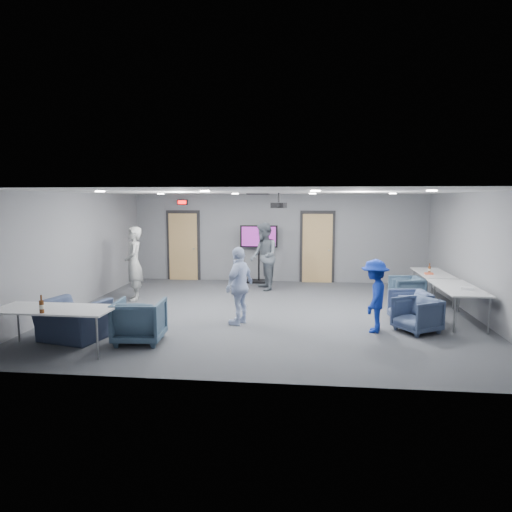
# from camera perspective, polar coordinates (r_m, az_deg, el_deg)

# --- Properties ---
(floor) EXTENTS (9.00, 9.00, 0.00)m
(floor) POSITION_cam_1_polar(r_m,az_deg,el_deg) (10.39, 1.42, -7.05)
(floor) COLOR #3A3D42
(floor) RESTS_ON ground
(ceiling) EXTENTS (9.00, 9.00, 0.00)m
(ceiling) POSITION_cam_1_polar(r_m,az_deg,el_deg) (10.08, 1.47, 8.01)
(ceiling) COLOR silver
(ceiling) RESTS_ON wall_back
(wall_back) EXTENTS (9.00, 0.02, 2.70)m
(wall_back) POSITION_cam_1_polar(r_m,az_deg,el_deg) (14.12, 2.80, 2.25)
(wall_back) COLOR slate
(wall_back) RESTS_ON floor
(wall_front) EXTENTS (9.00, 0.02, 2.70)m
(wall_front) POSITION_cam_1_polar(r_m,az_deg,el_deg) (6.21, -1.65, -3.92)
(wall_front) COLOR slate
(wall_front) RESTS_ON floor
(wall_left) EXTENTS (0.02, 8.00, 2.70)m
(wall_left) POSITION_cam_1_polar(r_m,az_deg,el_deg) (11.43, -21.65, 0.63)
(wall_left) COLOR slate
(wall_left) RESTS_ON floor
(wall_right) EXTENTS (0.02, 8.00, 2.70)m
(wall_right) POSITION_cam_1_polar(r_m,az_deg,el_deg) (10.75, 26.09, 0.03)
(wall_right) COLOR slate
(wall_right) RESTS_ON floor
(door_left) EXTENTS (1.06, 0.17, 2.24)m
(door_left) POSITION_cam_1_polar(r_m,az_deg,el_deg) (14.59, -9.06, 1.22)
(door_left) COLOR black
(door_left) RESTS_ON wall_back
(door_right) EXTENTS (1.06, 0.17, 2.24)m
(door_right) POSITION_cam_1_polar(r_m,az_deg,el_deg) (14.08, 7.67, 1.03)
(door_right) COLOR black
(door_right) RESTS_ON wall_back
(exit_sign) EXTENTS (0.32, 0.08, 0.16)m
(exit_sign) POSITION_cam_1_polar(r_m,az_deg,el_deg) (14.49, -9.19, 6.65)
(exit_sign) COLOR black
(exit_sign) RESTS_ON wall_back
(hvac_diffuser) EXTENTS (0.60, 0.60, 0.03)m
(hvac_diffuser) POSITION_cam_1_polar(r_m,az_deg,el_deg) (12.91, 0.28, 7.74)
(hvac_diffuser) COLOR black
(hvac_diffuser) RESTS_ON ceiling
(downlights) EXTENTS (6.18, 3.78, 0.02)m
(downlights) POSITION_cam_1_polar(r_m,az_deg,el_deg) (10.08, 1.47, 7.93)
(downlights) COLOR white
(downlights) RESTS_ON ceiling
(person_a) EXTENTS (0.66, 0.79, 1.86)m
(person_a) POSITION_cam_1_polar(r_m,az_deg,el_deg) (11.87, -15.02, -0.93)
(person_a) COLOR #959895
(person_a) RESTS_ON floor
(person_b) EXTENTS (0.97, 1.10, 1.90)m
(person_b) POSITION_cam_1_polar(r_m,az_deg,el_deg) (12.76, 0.97, -0.05)
(person_b) COLOR #575F68
(person_b) RESTS_ON floor
(person_c) EXTENTS (0.72, 1.01, 1.59)m
(person_c) POSITION_cam_1_polar(r_m,az_deg,el_deg) (9.29, -2.07, -3.73)
(person_c) COLOR silver
(person_c) RESTS_ON floor
(person_d) EXTENTS (0.75, 1.02, 1.41)m
(person_d) POSITION_cam_1_polar(r_m,az_deg,el_deg) (9.04, 14.60, -4.84)
(person_d) COLOR navy
(person_d) RESTS_ON floor
(chair_right_a) EXTENTS (0.81, 0.79, 0.67)m
(chair_right_a) POSITION_cam_1_polar(r_m,az_deg,el_deg) (11.72, 18.29, -4.09)
(chair_right_a) COLOR #35495D
(chair_right_a) RESTS_ON floor
(chair_right_b) EXTENTS (0.82, 0.80, 0.67)m
(chair_right_b) POSITION_cam_1_polar(r_m,az_deg,el_deg) (9.98, 18.62, -6.03)
(chair_right_b) COLOR #3E4B6C
(chair_right_b) RESTS_ON floor
(chair_right_c) EXTENTS (0.99, 0.99, 0.66)m
(chair_right_c) POSITION_cam_1_polar(r_m,az_deg,el_deg) (9.35, 19.48, -6.97)
(chair_right_c) COLOR #3A4764
(chair_right_c) RESTS_ON floor
(chair_front_a) EXTENTS (0.89, 0.92, 0.78)m
(chair_front_a) POSITION_cam_1_polar(r_m,az_deg,el_deg) (8.46, -14.35, -7.86)
(chair_front_a) COLOR #374B5F
(chair_front_a) RESTS_ON floor
(chair_front_b) EXTENTS (1.30, 1.20, 0.72)m
(chair_front_b) POSITION_cam_1_polar(r_m,az_deg,el_deg) (8.98, -22.02, -7.46)
(chair_front_b) COLOR #323D57
(chair_front_b) RESTS_ON floor
(table_right_a) EXTENTS (0.71, 1.71, 0.73)m
(table_right_a) POSITION_cam_1_polar(r_m,az_deg,el_deg) (12.17, 21.22, -2.16)
(table_right_a) COLOR silver
(table_right_a) RESTS_ON floor
(table_right_b) EXTENTS (0.79, 1.88, 0.73)m
(table_right_b) POSITION_cam_1_polar(r_m,az_deg,el_deg) (10.37, 23.91, -3.79)
(table_right_b) COLOR silver
(table_right_b) RESTS_ON floor
(table_front_left) EXTENTS (1.99, 0.86, 0.73)m
(table_front_left) POSITION_cam_1_polar(r_m,az_deg,el_deg) (8.39, -23.88, -6.25)
(table_front_left) COLOR silver
(table_front_left) RESTS_ON floor
(bottle_front) EXTENTS (0.08, 0.08, 0.29)m
(bottle_front) POSITION_cam_1_polar(r_m,az_deg,el_deg) (8.09, -25.22, -5.72)
(bottle_front) COLOR #54280E
(bottle_front) RESTS_ON table_front_left
(bottle_right) EXTENTS (0.07, 0.07, 0.26)m
(bottle_right) POSITION_cam_1_polar(r_m,az_deg,el_deg) (11.98, 20.87, -1.60)
(bottle_right) COLOR #54280E
(bottle_right) RESTS_ON table_right_a
(snack_box) EXTENTS (0.19, 0.13, 0.04)m
(snack_box) POSITION_cam_1_polar(r_m,az_deg,el_deg) (11.83, 20.79, -2.06)
(snack_box) COLOR #CD5433
(snack_box) RESTS_ON table_right_a
(wrapper) EXTENTS (0.27, 0.22, 0.05)m
(wrapper) POSITION_cam_1_polar(r_m,az_deg,el_deg) (10.15, 24.88, -3.68)
(wrapper) COLOR silver
(wrapper) RESTS_ON table_right_b
(tv_stand) EXTENTS (1.15, 0.55, 1.76)m
(tv_stand) POSITION_cam_1_polar(r_m,az_deg,el_deg) (13.95, 0.35, 0.74)
(tv_stand) COLOR black
(tv_stand) RESTS_ON floor
(projector) EXTENTS (0.38, 0.35, 0.35)m
(projector) POSITION_cam_1_polar(r_m,az_deg,el_deg) (10.75, 2.86, 6.38)
(projector) COLOR black
(projector) RESTS_ON ceiling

